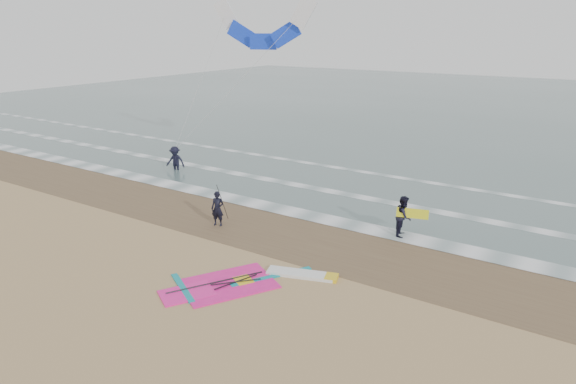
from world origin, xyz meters
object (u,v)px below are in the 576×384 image
Objects in this scene: person_standing at (218,209)px; person_wading at (175,156)px; windsurf_rig at (248,282)px; surf_kite at (263,28)px; person_walking at (404,216)px.

person_wading reaches higher than person_standing.
windsurf_rig is 15.58m from person_wading.
windsurf_rig is at bearing -53.77° from person_wading.
windsurf_rig is 3.30× the size of person_standing.
person_wading is at bearing -146.60° from surf_kite.
surf_kite is at bearing 96.43° from person_standing.
windsurf_rig is at bearing 146.98° from person_walking.
person_standing reaches higher than windsurf_rig.
windsurf_rig is 2.80× the size of person_wading.
surf_kite is (-3.64, 8.61, 7.58)m from person_standing.
person_standing is at bearing 141.12° from windsurf_rig.
person_walking is at bearing 67.29° from windsurf_rig.
person_wading reaches higher than windsurf_rig.
person_standing is 0.85× the size of person_wading.
windsurf_rig is 5.68m from person_standing.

